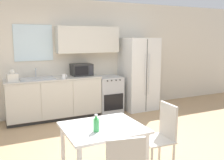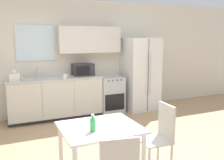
{
  "view_description": "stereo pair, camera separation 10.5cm",
  "coord_description": "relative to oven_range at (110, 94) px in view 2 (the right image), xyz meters",
  "views": [
    {
      "loc": [
        -1.63,
        -3.51,
        1.82
      ],
      "look_at": [
        0.3,
        0.57,
        1.05
      ],
      "focal_mm": 40.0,
      "sensor_mm": 36.0,
      "label": 1
    },
    {
      "loc": [
        -1.53,
        -3.56,
        1.82
      ],
      "look_at": [
        0.3,
        0.57,
        1.05
      ],
      "focal_mm": 40.0,
      "sensor_mm": 36.0,
      "label": 2
    }
  ],
  "objects": [
    {
      "name": "ground_plane",
      "position": [
        -0.86,
        -1.97,
        -0.44
      ],
      "size": [
        12.0,
        12.0,
        0.0
      ],
      "primitive_type": "plane",
      "color": "tan"
    },
    {
      "name": "wall_back",
      "position": [
        -0.82,
        0.32,
        0.97
      ],
      "size": [
        12.0,
        0.38,
        2.7
      ],
      "color": "beige",
      "rests_on": "ground_plane"
    },
    {
      "name": "oven_range",
      "position": [
        0.0,
        0.0,
        0.0
      ],
      "size": [
        0.58,
        0.64,
        0.88
      ],
      "color": "#B7BABC",
      "rests_on": "ground_plane"
    },
    {
      "name": "refrigerator",
      "position": [
        0.82,
        -0.07,
        0.47
      ],
      "size": [
        0.83,
        0.8,
        1.81
      ],
      "color": "silver",
      "rests_on": "ground_plane"
    },
    {
      "name": "dining_table",
      "position": [
        -1.33,
        -2.76,
        0.17
      ],
      "size": [
        0.97,
        0.83,
        0.73
      ],
      "color": "white",
      "rests_on": "ground_plane"
    },
    {
      "name": "grocery_bag_0",
      "position": [
        -2.18,
        -0.1,
        0.6
      ],
      "size": [
        0.23,
        0.2,
        0.25
      ],
      "rotation": [
        0.0,
        0.0,
        0.11
      ],
      "color": "silver",
      "rests_on": "kitchen_counter"
    },
    {
      "name": "dining_chair_side",
      "position": [
        -0.47,
        -2.84,
        0.09
      ],
      "size": [
        0.42,
        0.42,
        0.93
      ],
      "rotation": [
        0.0,
        0.0,
        1.52
      ],
      "color": "beige",
      "rests_on": "ground_plane"
    },
    {
      "name": "kitchen_sink",
      "position": [
        -1.68,
        0.02,
        0.51
      ],
      "size": [
        0.73,
        0.46,
        0.21
      ],
      "color": "#B7BABC",
      "rests_on": "kitchen_counter"
    },
    {
      "name": "microwave",
      "position": [
        -0.64,
        0.1,
        0.63
      ],
      "size": [
        0.48,
        0.36,
        0.28
      ],
      "color": "#282828",
      "rests_on": "kitchen_counter"
    },
    {
      "name": "kitchen_counter",
      "position": [
        -1.33,
        0.01,
        0.03
      ],
      "size": [
        2.08,
        0.62,
        0.94
      ],
      "color": "#333333",
      "rests_on": "ground_plane"
    },
    {
      "name": "drink_bottle",
      "position": [
        -1.46,
        -2.88,
        0.37
      ],
      "size": [
        0.07,
        0.07,
        0.21
      ],
      "color": "#3FB259",
      "rests_on": "dining_table"
    },
    {
      "name": "coffee_mug",
      "position": [
        -1.15,
        -0.2,
        0.55
      ],
      "size": [
        0.11,
        0.08,
        0.1
      ],
      "color": "white",
      "rests_on": "kitchen_counter"
    }
  ]
}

